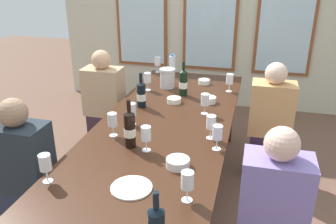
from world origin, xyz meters
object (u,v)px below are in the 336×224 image
at_px(wine_glass_5, 146,134).
at_px(wine_glass_7, 148,79).
at_px(tasting_bowl_2, 204,82).
at_px(wine_glass_0, 205,100).
at_px(tasting_bowl_1, 178,163).
at_px(wine_glass_10, 217,134).
at_px(white_plate_0, 131,188).
at_px(water_bottle, 172,66).
at_px(tasting_bowl_0, 174,100).
at_px(wine_glass_8, 132,110).
at_px(seated_person_1, 271,219).
at_px(wine_glass_1, 187,182).
at_px(metal_pitcher, 167,78).
at_px(seated_person_0, 25,178).
at_px(wine_glass_6, 158,62).
at_px(wine_bottle_3, 141,94).
at_px(wine_glass_2, 211,123).
at_px(dining_table, 165,130).
at_px(wine_glass_9, 230,79).
at_px(wine_glass_3, 112,121).
at_px(wine_bottle_1, 183,83).
at_px(seated_person_3, 270,125).
at_px(wine_glass_4, 45,163).
at_px(wine_bottle_0, 130,129).
at_px(tasting_bowl_3, 209,100).

height_order(wine_glass_5, wine_glass_7, same).
height_order(tasting_bowl_2, wine_glass_0, wine_glass_0).
bearing_deg(tasting_bowl_2, tasting_bowl_1, -86.61).
bearing_deg(wine_glass_10, tasting_bowl_2, 102.55).
height_order(white_plate_0, wine_glass_10, wine_glass_10).
height_order(tasting_bowl_1, water_bottle, water_bottle).
xyz_separation_m(tasting_bowl_0, wine_glass_8, (-0.20, -0.52, 0.10)).
bearing_deg(seated_person_1, wine_glass_1, -153.03).
relative_size(metal_pitcher, seated_person_0, 0.17).
bearing_deg(seated_person_0, wine_glass_6, 78.75).
height_order(wine_glass_1, seated_person_1, seated_person_1).
bearing_deg(tasting_bowl_1, tasting_bowl_0, 104.81).
distance_m(wine_glass_0, wine_glass_5, 0.75).
bearing_deg(wine_bottle_3, wine_glass_2, -33.71).
relative_size(wine_bottle_3, tasting_bowl_2, 2.53).
height_order(dining_table, wine_glass_9, wine_glass_9).
distance_m(tasting_bowl_0, wine_glass_3, 0.79).
distance_m(tasting_bowl_2, wine_glass_5, 1.48).
height_order(tasting_bowl_0, tasting_bowl_1, tasting_bowl_1).
bearing_deg(wine_bottle_1, white_plate_0, -88.67).
bearing_deg(wine_glass_1, white_plate_0, 174.99).
xyz_separation_m(wine_bottle_1, wine_bottle_3, (-0.29, -0.37, -0.01)).
xyz_separation_m(wine_glass_3, seated_person_3, (1.12, 0.93, -0.33)).
distance_m(wine_bottle_1, water_bottle, 0.61).
height_order(wine_glass_3, wine_glass_9, same).
bearing_deg(wine_glass_1, seated_person_3, 73.48).
distance_m(metal_pitcher, wine_bottle_3, 0.56).
height_order(dining_table, white_plate_0, white_plate_0).
bearing_deg(water_bottle, dining_table, -79.02).
xyz_separation_m(dining_table, wine_glass_6, (-0.43, 1.30, 0.18)).
xyz_separation_m(water_bottle, seated_person_3, (1.05, -0.57, -0.33)).
bearing_deg(tasting_bowl_1, wine_glass_7, 114.84).
height_order(wine_glass_2, seated_person_0, seated_person_0).
bearing_deg(wine_glass_4, seated_person_0, 144.39).
distance_m(dining_table, wine_bottle_0, 0.47).
xyz_separation_m(tasting_bowl_0, wine_glass_2, (0.41, -0.60, 0.09)).
distance_m(dining_table, wine_bottle_1, 0.67).
relative_size(dining_table, wine_bottle_0, 8.09).
distance_m(tasting_bowl_3, wine_glass_2, 0.70).
height_order(wine_bottle_3, wine_glass_9, wine_bottle_3).
bearing_deg(wine_glass_6, tasting_bowl_2, -25.67).
bearing_deg(wine_glass_8, wine_glass_6, 97.89).
height_order(metal_pitcher, wine_glass_8, metal_pitcher).
distance_m(wine_glass_10, seated_person_0, 1.35).
height_order(wine_glass_1, wine_glass_7, same).
bearing_deg(dining_table, wine_bottle_0, -107.19).
bearing_deg(tasting_bowl_1, wine_glass_10, 53.70).
relative_size(wine_bottle_3, tasting_bowl_0, 2.40).
relative_size(metal_pitcher, seated_person_1, 0.17).
distance_m(wine_bottle_0, wine_glass_6, 1.74).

